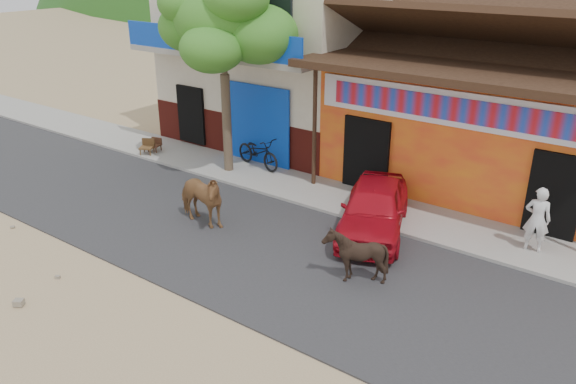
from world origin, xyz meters
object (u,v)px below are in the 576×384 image
cow_dark (355,255)px  scooter (258,152)px  tree (225,74)px  cafe_chair_left (154,139)px  red_car (374,208)px  pedestrian (537,219)px  cow_tan (199,198)px  cafe_chair_right (146,141)px

cow_dark → scooter: cow_dark is taller
tree → scooter: 2.68m
tree → cafe_chair_left: 4.16m
red_car → pedestrian: (3.48, 1.17, 0.22)m
cow_tan → pedestrian: 7.97m
tree → cow_dark: bearing=-27.0°
cow_dark → scooter: 7.01m
cow_dark → red_car: size_ratio=0.32×
tree → red_car: (5.62, -1.00, -2.44)m
scooter → red_car: bearing=-97.3°
cow_dark → scooter: bearing=-112.0°
scooter → cafe_chair_right: size_ratio=2.03×
pedestrian → cafe_chair_right: pedestrian is taller
tree → pedestrian: 9.37m
cafe_chair_left → cafe_chair_right: (0.02, -0.35, 0.05)m
cow_dark → cafe_chair_left: size_ratio=1.45×
cow_tan → red_car: cow_tan is taller
pedestrian → cafe_chair_right: size_ratio=1.68×
tree → pedestrian: bearing=1.1°
tree → cafe_chair_right: size_ratio=6.47×
cow_tan → red_car: 4.35m
cow_tan → cafe_chair_left: cow_tan is taller
red_car → cafe_chair_left: red_car is taller
pedestrian → scooter: bearing=-12.1°
cafe_chair_right → cow_tan: bearing=-55.7°
tree → cow_dark: tree is taller
cow_tan → cafe_chair_right: cow_tan is taller
cow_dark → cafe_chair_left: cow_dark is taller
scooter → cafe_chair_left: size_ratio=2.28×
cow_dark → red_car: red_car is taller
cow_tan → pedestrian: (7.22, 3.39, 0.14)m
cafe_chair_left → cafe_chair_right: 0.36m
pedestrian → cow_dark: bearing=43.1°
red_car → scooter: size_ratio=1.98×
red_car → scooter: 5.31m
red_car → tree: bearing=149.4°
tree → cow_dark: (6.37, -3.25, -2.48)m
tree → red_car: size_ratio=1.60×
pedestrian → tree: bearing=-7.2°
tree → scooter: size_ratio=3.18×
scooter → cow_tan: bearing=-150.3°
tree → cow_tan: size_ratio=3.53×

